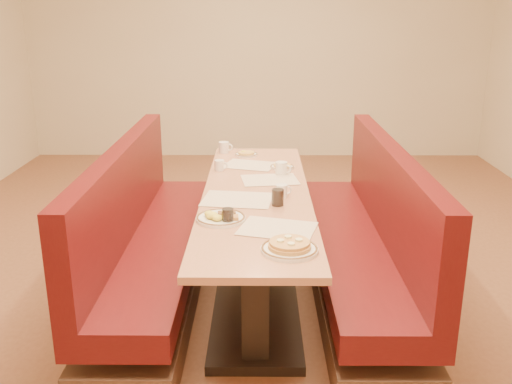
{
  "coord_description": "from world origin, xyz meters",
  "views": [
    {
      "loc": [
        0.02,
        -3.58,
        1.91
      ],
      "look_at": [
        0.0,
        -0.3,
        0.85
      ],
      "focal_mm": 40.0,
      "sensor_mm": 36.0,
      "label": 1
    }
  ],
  "objects_px": {
    "coffee_mug_c": "(282,168)",
    "booth_left": "(149,247)",
    "coffee_mug_a": "(282,190)",
    "booth_right": "(364,247)",
    "soda_tumbler_mid": "(278,197)",
    "diner_table": "(256,245)",
    "eggs_plate": "(220,217)",
    "pancake_plate": "(289,247)",
    "coffee_mug_b": "(220,165)",
    "coffee_mug_d": "(224,147)",
    "soda_tumbler_near": "(228,216)"
  },
  "relations": [
    {
      "from": "pancake_plate",
      "to": "coffee_mug_d",
      "type": "distance_m",
      "value": 2.1
    },
    {
      "from": "diner_table",
      "to": "coffee_mug_d",
      "type": "relative_size",
      "value": 20.66
    },
    {
      "from": "pancake_plate",
      "to": "eggs_plate",
      "type": "relative_size",
      "value": 1.01
    },
    {
      "from": "booth_left",
      "to": "eggs_plate",
      "type": "height_order",
      "value": "booth_left"
    },
    {
      "from": "pancake_plate",
      "to": "coffee_mug_d",
      "type": "xyz_separation_m",
      "value": [
        -0.45,
        2.05,
        0.03
      ]
    },
    {
      "from": "soda_tumbler_mid",
      "to": "coffee_mug_a",
      "type": "bearing_deg",
      "value": 78.95
    },
    {
      "from": "coffee_mug_c",
      "to": "booth_left",
      "type": "bearing_deg",
      "value": -129.89
    },
    {
      "from": "pancake_plate",
      "to": "coffee_mug_a",
      "type": "relative_size",
      "value": 2.7
    },
    {
      "from": "pancake_plate",
      "to": "soda_tumbler_near",
      "type": "xyz_separation_m",
      "value": [
        -0.33,
        0.38,
        0.02
      ]
    },
    {
      "from": "coffee_mug_a",
      "to": "booth_left",
      "type": "bearing_deg",
      "value": 161.53
    },
    {
      "from": "booth_left",
      "to": "coffee_mug_c",
      "type": "xyz_separation_m",
      "value": [
        0.92,
        0.44,
        0.44
      ]
    },
    {
      "from": "pancake_plate",
      "to": "coffee_mug_c",
      "type": "bearing_deg",
      "value": 89.49
    },
    {
      "from": "booth_right",
      "to": "pancake_plate",
      "type": "bearing_deg",
      "value": -120.44
    },
    {
      "from": "booth_right",
      "to": "coffee_mug_a",
      "type": "distance_m",
      "value": 0.72
    },
    {
      "from": "soda_tumbler_near",
      "to": "booth_left",
      "type": "bearing_deg",
      "value": 135.19
    },
    {
      "from": "pancake_plate",
      "to": "soda_tumbler_mid",
      "type": "height_order",
      "value": "soda_tumbler_mid"
    },
    {
      "from": "eggs_plate",
      "to": "coffee_mug_d",
      "type": "bearing_deg",
      "value": 92.57
    },
    {
      "from": "booth_right",
      "to": "booth_left",
      "type": "bearing_deg",
      "value": 180.0
    },
    {
      "from": "diner_table",
      "to": "coffee_mug_b",
      "type": "height_order",
      "value": "coffee_mug_b"
    },
    {
      "from": "diner_table",
      "to": "coffee_mug_a",
      "type": "bearing_deg",
      "value": -26.58
    },
    {
      "from": "soda_tumbler_near",
      "to": "soda_tumbler_mid",
      "type": "bearing_deg",
      "value": 47.74
    },
    {
      "from": "booth_left",
      "to": "coffee_mug_a",
      "type": "distance_m",
      "value": 1.0
    },
    {
      "from": "booth_left",
      "to": "pancake_plate",
      "type": "xyz_separation_m",
      "value": [
        0.9,
        -0.95,
        0.41
      ]
    },
    {
      "from": "soda_tumbler_mid",
      "to": "diner_table",
      "type": "bearing_deg",
      "value": 117.83
    },
    {
      "from": "diner_table",
      "to": "booth_left",
      "type": "relative_size",
      "value": 1.0
    },
    {
      "from": "pancake_plate",
      "to": "soda_tumbler_mid",
      "type": "xyz_separation_m",
      "value": [
        -0.04,
        0.7,
        0.03
      ]
    },
    {
      "from": "booth_right",
      "to": "eggs_plate",
      "type": "bearing_deg",
      "value": -151.15
    },
    {
      "from": "coffee_mug_a",
      "to": "soda_tumbler_mid",
      "type": "bearing_deg",
      "value": -114.23
    },
    {
      "from": "diner_table",
      "to": "eggs_plate",
      "type": "height_order",
      "value": "eggs_plate"
    },
    {
      "from": "booth_right",
      "to": "coffee_mug_a",
      "type": "relative_size",
      "value": 23.43
    },
    {
      "from": "coffee_mug_c",
      "to": "soda_tumbler_near",
      "type": "distance_m",
      "value": 1.07
    },
    {
      "from": "diner_table",
      "to": "soda_tumbler_mid",
      "type": "relative_size",
      "value": 24.17
    },
    {
      "from": "coffee_mug_d",
      "to": "coffee_mug_b",
      "type": "bearing_deg",
      "value": -85.75
    },
    {
      "from": "coffee_mug_c",
      "to": "soda_tumbler_mid",
      "type": "bearing_deg",
      "value": -69.65
    },
    {
      "from": "pancake_plate",
      "to": "coffee_mug_d",
      "type": "bearing_deg",
      "value": 102.3
    },
    {
      "from": "eggs_plate",
      "to": "coffee_mug_c",
      "type": "relative_size",
      "value": 2.4
    },
    {
      "from": "booth_right",
      "to": "coffee_mug_c",
      "type": "height_order",
      "value": "booth_right"
    },
    {
      "from": "coffee_mug_b",
      "to": "soda_tumbler_mid",
      "type": "height_order",
      "value": "soda_tumbler_mid"
    },
    {
      "from": "booth_left",
      "to": "coffee_mug_b",
      "type": "relative_size",
      "value": 24.43
    },
    {
      "from": "soda_tumbler_mid",
      "to": "booth_right",
      "type": "bearing_deg",
      "value": 22.83
    },
    {
      "from": "eggs_plate",
      "to": "coffee_mug_a",
      "type": "bearing_deg",
      "value": 49.46
    },
    {
      "from": "booth_left",
      "to": "coffee_mug_b",
      "type": "height_order",
      "value": "booth_left"
    },
    {
      "from": "booth_left",
      "to": "eggs_plate",
      "type": "bearing_deg",
      "value": -44.3
    },
    {
      "from": "coffee_mug_b",
      "to": "coffee_mug_c",
      "type": "bearing_deg",
      "value": -0.53
    },
    {
      "from": "booth_left",
      "to": "booth_right",
      "type": "distance_m",
      "value": 1.46
    },
    {
      "from": "coffee_mug_c",
      "to": "soda_tumbler_mid",
      "type": "distance_m",
      "value": 0.69
    },
    {
      "from": "diner_table",
      "to": "coffee_mug_d",
      "type": "height_order",
      "value": "coffee_mug_d"
    },
    {
      "from": "booth_left",
      "to": "soda_tumbler_mid",
      "type": "distance_m",
      "value": 1.0
    },
    {
      "from": "booth_right",
      "to": "soda_tumbler_mid",
      "type": "relative_size",
      "value": 24.17
    },
    {
      "from": "coffee_mug_d",
      "to": "coffee_mug_c",
      "type": "bearing_deg",
      "value": -50.86
    }
  ]
}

